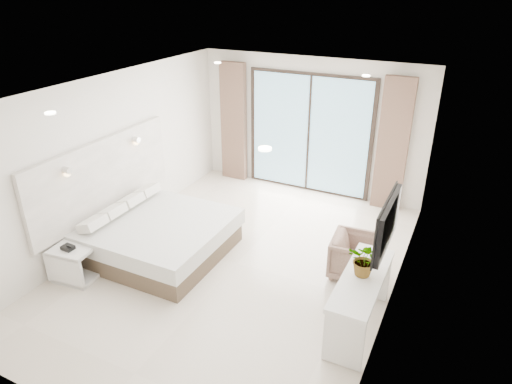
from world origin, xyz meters
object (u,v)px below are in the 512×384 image
armchair (355,255)px  nightstand (75,263)px  bed (158,236)px  console_desk (361,291)px

armchair → nightstand: bearing=113.3°
bed → armchair: size_ratio=2.98×
bed → nightstand: bed is taller
bed → console_desk: console_desk is taller
bed → console_desk: size_ratio=1.35×
console_desk → armchair: 1.17m
console_desk → armchair: bearing=107.3°
console_desk → armchair: console_desk is taller
bed → armchair: bed is taller
bed → nightstand: size_ratio=3.31×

